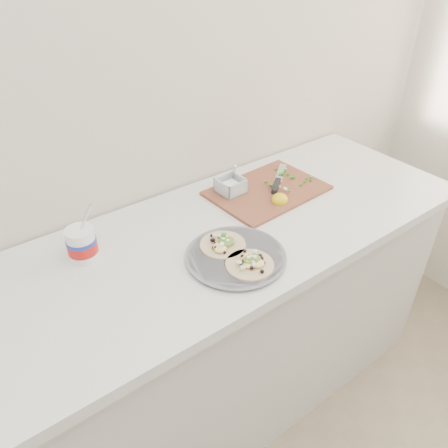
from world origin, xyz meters
TOP-DOWN VIEW (x-y plane):
  - counter at (0.00, 1.43)m, footprint 2.44×0.66m
  - taco_plate at (0.26, 1.28)m, footprint 0.31×0.31m
  - tub at (-0.10, 1.55)m, footprint 0.09×0.09m
  - cutboard at (0.59, 1.53)m, footprint 0.44×0.31m

SIDE VIEW (x-z plane):
  - counter at x=0.00m, z-range 0.00..0.90m
  - cutboard at x=0.59m, z-range 0.88..0.95m
  - taco_plate at x=0.26m, z-range 0.90..0.94m
  - tub at x=-0.10m, z-range 0.86..1.06m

